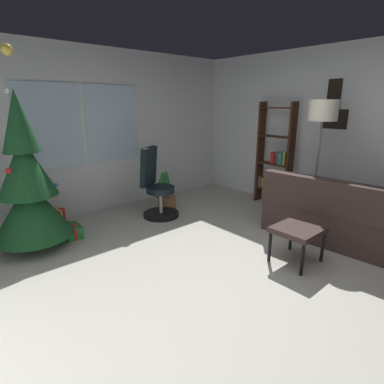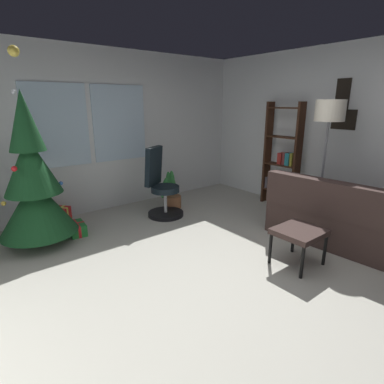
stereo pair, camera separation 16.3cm
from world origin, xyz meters
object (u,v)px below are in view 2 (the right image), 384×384
Objects in this scene: floor_lamp at (329,119)px; footstool at (299,234)px; potted_plant at (171,193)px; gift_box_red at (61,216)px; bookshelf at (282,162)px; gift_box_green at (77,229)px; office_chair at (162,190)px; holiday_tree at (34,185)px; couch at (367,224)px.

footstool is at bearing -159.02° from floor_lamp.
gift_box_red is at bearing 167.43° from potted_plant.
bookshelf is 0.99× the size of floor_lamp.
floor_lamp reaches higher than gift_box_green.
gift_box_red is 0.46× the size of potted_plant.
office_chair reaches higher than gift_box_green.
potted_plant is at bearing 4.43° from gift_box_green.
holiday_tree reaches higher than gift_box_red.
bookshelf is 1.24m from floor_lamp.
couch is 0.89× the size of holiday_tree.
gift_box_green is 1.36m from office_chair.
footstool reaches higher than gift_box_red.
gift_box_red is 1.76m from potted_plant.
gift_box_green is (0.05, -0.51, -0.05)m from gift_box_red.
gift_box_red is at bearing 155.72° from office_chair.
office_chair is 2.10m from bookshelf.
holiday_tree is 0.94m from gift_box_red.
holiday_tree is (-2.10, 2.31, 0.42)m from footstool.
holiday_tree is 0.84m from gift_box_green.
potted_plant is (0.02, 2.47, -0.11)m from footstool.
holiday_tree is 6.60× the size of gift_box_green.
holiday_tree is at bearing -126.84° from gift_box_red.
bookshelf is at bearing -24.15° from gift_box_red.
potted_plant is at bearing 110.80° from couch.
floor_lamp reaches higher than couch.
gift_box_red is 0.27× the size of office_chair.
gift_box_red is 3.63m from bookshelf.
floor_lamp is 2.66m from potted_plant.
gift_box_red reaches higher than gift_box_green.
footstool is 0.77× the size of potted_plant.
potted_plant is at bearing 145.10° from bookshelf.
holiday_tree is 1.81m from office_chair.
office_chair is at bearing -2.44° from holiday_tree.
holiday_tree is at bearing 177.56° from office_chair.
holiday_tree is at bearing 132.25° from footstool.
footstool is 0.45× the size of office_chair.
footstool is at bearing -90.43° from potted_plant.
couch is 2.93m from potted_plant.
gift_box_green is at bearing 135.95° from couch.
footstool is 2.87m from gift_box_green.
couch is at bearing -61.09° from office_chair.
office_chair is at bearing -24.28° from gift_box_red.
couch is 4.18× the size of footstool.
potted_plant is (1.66, 0.13, 0.17)m from gift_box_green.
bookshelf reaches higher than gift_box_red.
bookshelf is at bearing -14.09° from holiday_tree.
holiday_tree is (-3.16, 2.58, 0.48)m from couch.
office_chair is 0.45m from potted_plant.
floor_lamp is at bearing -48.69° from office_chair.
bookshelf is (1.57, 1.39, 0.41)m from footstool.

